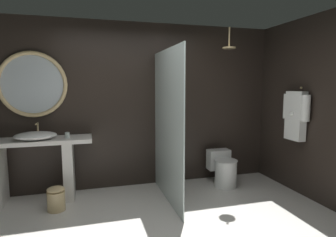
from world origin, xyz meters
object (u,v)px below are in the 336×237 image
at_px(vessel_sink, 36,136).
at_px(hanging_bathrobe, 296,113).
at_px(rain_shower_head, 229,46).
at_px(tumbler_cup, 67,135).
at_px(waste_bin, 56,198).
at_px(round_wall_mirror, 33,84).
at_px(toilet, 223,169).

xyz_separation_m(vessel_sink, hanging_bathrobe, (3.65, -0.70, 0.27)).
bearing_deg(vessel_sink, rain_shower_head, -3.85).
relative_size(tumbler_cup, hanging_bathrobe, 0.10).
height_order(rain_shower_head, waste_bin, rain_shower_head).
distance_m(hanging_bathrobe, waste_bin, 3.56).
distance_m(tumbler_cup, hanging_bathrobe, 3.32).
distance_m(round_wall_mirror, rain_shower_head, 2.94).
xyz_separation_m(vessel_sink, rain_shower_head, (2.80, -0.19, 1.28)).
xyz_separation_m(rain_shower_head, toilet, (-0.01, 0.07, -1.94)).
relative_size(tumbler_cup, round_wall_mirror, 0.09).
xyz_separation_m(hanging_bathrobe, waste_bin, (-3.38, 0.33, -1.06)).
distance_m(tumbler_cup, rain_shower_head, 2.72).
distance_m(tumbler_cup, waste_bin, 0.86).
distance_m(vessel_sink, hanging_bathrobe, 3.72).
bearing_deg(vessel_sink, round_wall_mirror, 99.80).
bearing_deg(toilet, round_wall_mirror, 172.59).
xyz_separation_m(vessel_sink, waste_bin, (0.26, -0.36, -0.78)).
distance_m(tumbler_cup, round_wall_mirror, 0.88).
height_order(hanging_bathrobe, waste_bin, hanging_bathrobe).
relative_size(tumbler_cup, waste_bin, 0.26).
xyz_separation_m(toilet, waste_bin, (-2.53, -0.24, -0.11)).
bearing_deg(waste_bin, round_wall_mirror, 116.65).
height_order(tumbler_cup, rain_shower_head, rain_shower_head).
bearing_deg(toilet, waste_bin, -174.48).
bearing_deg(vessel_sink, toilet, -2.43).
bearing_deg(tumbler_cup, round_wall_mirror, 149.16).
height_order(vessel_sink, round_wall_mirror, round_wall_mirror).
height_order(tumbler_cup, hanging_bathrobe, hanging_bathrobe).
bearing_deg(toilet, tumbler_cup, 177.65).
bearing_deg(rain_shower_head, toilet, 96.07).
height_order(tumbler_cup, round_wall_mirror, round_wall_mirror).
height_order(round_wall_mirror, hanging_bathrobe, round_wall_mirror).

